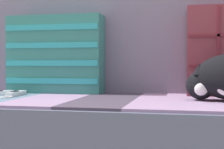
{
  "coord_description": "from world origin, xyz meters",
  "views": [
    {
      "loc": [
        0.32,
        -1.27,
        0.49
      ],
      "look_at": [
        0.03,
        0.07,
        0.45
      ],
      "focal_mm": 55.0,
      "sensor_mm": 36.0,
      "label": 1
    }
  ],
  "objects": [
    {
      "name": "throw_pillow_striped",
      "position": [
        -0.32,
        0.33,
        0.54
      ],
      "size": [
        0.47,
        0.14,
        0.38
      ],
      "color": "#337A70",
      "rests_on": "couch"
    },
    {
      "name": "game_remote_near",
      "position": [
        -0.43,
        0.14,
        0.36
      ],
      "size": [
        0.06,
        0.21,
        0.02
      ],
      "color": "white",
      "rests_on": "couch"
    },
    {
      "name": "couch",
      "position": [
        0.0,
        0.15,
        0.17
      ],
      "size": [
        1.76,
        0.8,
        0.35
      ],
      "color": "brown",
      "rests_on": "ground_plane"
    },
    {
      "name": "sofa_backrest",
      "position": [
        0.0,
        0.48,
        0.62
      ],
      "size": [
        1.73,
        0.14,
        0.53
      ],
      "color": "slate",
      "rests_on": "couch"
    }
  ]
}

